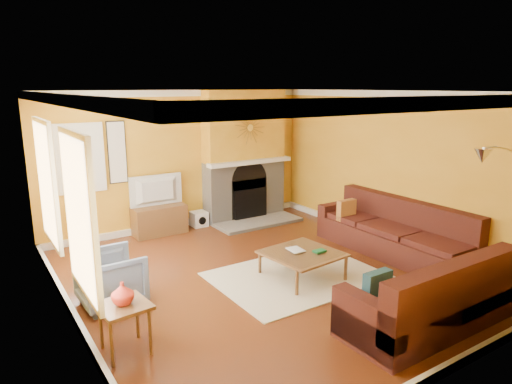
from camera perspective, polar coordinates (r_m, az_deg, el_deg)
floor at (r=6.98m, az=1.30°, el=-10.41°), size 5.50×6.00×0.02m
ceiling at (r=6.40m, az=1.42°, el=12.53°), size 5.50×6.00×0.02m
wall_back at (r=9.15m, az=-9.40°, el=3.99°), size 5.50×0.02×2.70m
wall_front at (r=4.51m, az=23.73°, el=-6.48°), size 5.50×0.02×2.70m
wall_left at (r=5.53m, az=-22.98°, el=-2.89°), size 0.02×6.00×2.70m
wall_right at (r=8.40m, az=17.08°, el=2.77°), size 0.02×6.00×2.70m
baseboard at (r=6.95m, az=1.30°, el=-9.88°), size 5.50×6.00×0.12m
crown_molding at (r=6.40m, az=1.42°, el=11.90°), size 5.50×6.00×0.12m
window_left_near at (r=6.75m, az=-24.80°, el=1.01°), size 0.06×1.22×1.72m
window_left_far at (r=4.93m, az=-21.38°, el=-2.82°), size 0.06×1.22×1.72m
window_back at (r=8.50m, az=-21.12°, el=3.95°), size 0.82×0.06×1.22m
wall_art at (r=8.66m, az=-16.96°, el=4.75°), size 0.34×0.04×1.14m
fireplace at (r=9.59m, az=-1.48°, el=4.57°), size 1.80×0.40×2.70m
mantel at (r=9.40m, az=-0.70°, el=3.79°), size 1.92×0.22×0.08m
hearth at (r=9.43m, az=0.33°, el=-3.81°), size 1.80×0.70×0.06m
sunburst at (r=9.32m, az=-0.75°, el=8.04°), size 0.70×0.04×0.70m
rug at (r=6.94m, az=5.15°, el=-10.43°), size 2.40×1.80×0.02m
sectional_sofa at (r=6.95m, az=13.62°, el=-6.82°), size 3.10×3.70×0.90m
coffee_table at (r=6.86m, az=5.77°, el=-9.02°), size 1.09×1.09×0.40m
media_console at (r=8.93m, az=-11.99°, el=-3.43°), size 1.00×0.45×0.55m
tv at (r=8.79m, az=-12.16°, el=0.13°), size 1.02×0.15×0.59m
subwoofer at (r=9.31m, az=-7.15°, el=-3.36°), size 0.30×0.30×0.30m
armchair at (r=6.28m, az=-17.68°, el=-10.20°), size 0.81×0.78×0.71m
side_table at (r=5.22m, az=-16.05°, el=-16.03°), size 0.55×0.55×0.55m
vase at (r=5.05m, az=-16.35°, el=-12.05°), size 0.28×0.28×0.25m
book at (r=6.77m, az=4.28°, el=-7.38°), size 0.22×0.29×0.03m
arc_lamp at (r=6.25m, az=28.74°, el=-4.49°), size 1.35×0.36×2.12m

